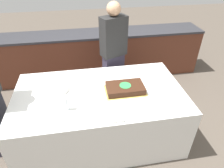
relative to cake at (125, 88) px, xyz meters
name	(u,v)px	position (x,y,z in m)	size (l,w,h in m)	color
ground_plane	(101,134)	(-0.32, 0.03, -0.82)	(14.00, 14.00, 0.00)	brown
back_counter	(90,55)	(-0.32, 1.70, -0.36)	(4.40, 0.58, 0.92)	#5B2D1E
dining_table	(100,115)	(-0.32, 0.03, -0.43)	(2.11, 1.18, 0.78)	white
cake	(125,88)	(0.00, 0.00, 0.00)	(0.50, 0.32, 0.08)	gold
plate_stack	(60,89)	(-0.81, 0.14, -0.02)	(0.22, 0.22, 0.04)	white
wine_glass	(66,102)	(-0.71, -0.23, 0.07)	(0.07, 0.07, 0.17)	white
side_plate_near_cake	(127,78)	(0.09, 0.28, -0.04)	(0.18, 0.18, 0.00)	white
utensil_pile	(117,118)	(-0.19, -0.47, -0.03)	(0.13, 0.12, 0.02)	white
person_cutting_cake	(113,55)	(0.00, 0.84, 0.05)	(0.43, 0.33, 1.66)	#383347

